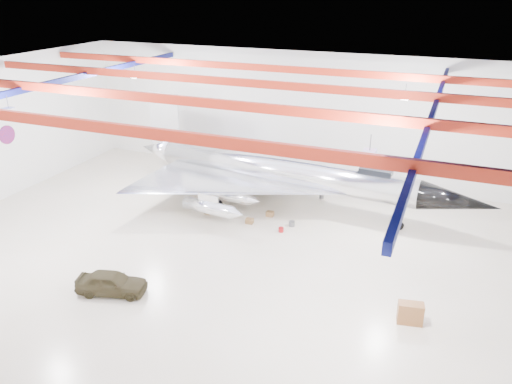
% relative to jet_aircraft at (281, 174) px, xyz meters
% --- Properties ---
extents(floor, '(40.00, 40.00, 0.00)m').
position_rel_jet_aircraft_xyz_m(floor, '(-1.24, -7.92, -2.59)').
color(floor, beige).
rests_on(floor, ground).
extents(wall_back, '(40.00, 0.00, 40.00)m').
position_rel_jet_aircraft_xyz_m(wall_back, '(-1.24, 7.08, 2.91)').
color(wall_back, silver).
rests_on(wall_back, floor).
extents(ceiling, '(40.00, 40.00, 0.00)m').
position_rel_jet_aircraft_xyz_m(ceiling, '(-1.24, -7.92, 8.41)').
color(ceiling, '#0A0F38').
rests_on(ceiling, wall_back).
extents(ceiling_structure, '(39.50, 29.50, 1.08)m').
position_rel_jet_aircraft_xyz_m(ceiling_structure, '(-1.24, -7.92, 7.73)').
color(ceiling_structure, maroon).
rests_on(ceiling_structure, ceiling).
extents(wall_roundel, '(0.10, 1.50, 1.50)m').
position_rel_jet_aircraft_xyz_m(wall_roundel, '(-21.18, -5.92, 2.41)').
color(wall_roundel, '#B21414').
rests_on(wall_roundel, wall_left).
extents(jet_aircraft, '(28.98, 17.86, 7.90)m').
position_rel_jet_aircraft_xyz_m(jet_aircraft, '(0.00, 0.00, 0.00)').
color(jet_aircraft, silver).
rests_on(jet_aircraft, floor).
extents(jeep, '(4.24, 2.64, 1.35)m').
position_rel_jet_aircraft_xyz_m(jeep, '(-4.69, -15.04, -1.92)').
color(jeep, '#362E1B').
rests_on(jeep, floor).
extents(desk, '(1.38, 0.86, 1.17)m').
position_rel_jet_aircraft_xyz_m(desk, '(11.19, -11.43, -2.00)').
color(desk, brown).
rests_on(desk, floor).
extents(crate_ply, '(0.53, 0.44, 0.35)m').
position_rel_jet_aircraft_xyz_m(crate_ply, '(-4.50, -3.66, -2.41)').
color(crate_ply, olive).
rests_on(crate_ply, floor).
extents(toolbox_red, '(0.63, 0.57, 0.36)m').
position_rel_jet_aircraft_xyz_m(toolbox_red, '(-5.88, -0.85, -2.41)').
color(toolbox_red, maroon).
rests_on(toolbox_red, floor).
extents(engine_drum, '(0.45, 0.45, 0.38)m').
position_rel_jet_aircraft_xyz_m(engine_drum, '(2.04, -3.20, -2.40)').
color(engine_drum, '#59595B').
rests_on(engine_drum, floor).
extents(parts_bin, '(0.55, 0.44, 0.38)m').
position_rel_jet_aircraft_xyz_m(parts_bin, '(-0.01, -2.24, -2.40)').
color(parts_bin, olive).
rests_on(parts_bin, floor).
extents(crate_small, '(0.44, 0.37, 0.29)m').
position_rel_jet_aircraft_xyz_m(crate_small, '(-6.09, 0.74, -2.45)').
color(crate_small, '#59595B').
rests_on(crate_small, floor).
extents(tool_chest, '(0.42, 0.42, 0.33)m').
position_rel_jet_aircraft_xyz_m(tool_chest, '(1.63, -4.33, -2.42)').
color(tool_chest, maroon).
rests_on(tool_chest, floor).
extents(oil_barrel, '(0.56, 0.46, 0.38)m').
position_rel_jet_aircraft_xyz_m(oil_barrel, '(-0.96, -3.94, -2.40)').
color(oil_barrel, olive).
rests_on(oil_barrel, floor).
extents(spares_box, '(0.43, 0.43, 0.32)m').
position_rel_jet_aircraft_xyz_m(spares_box, '(2.69, 2.53, -2.43)').
color(spares_box, '#59595B').
rests_on(spares_box, floor).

